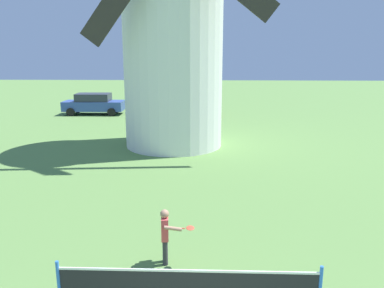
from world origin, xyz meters
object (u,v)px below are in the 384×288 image
at_px(windmill, 173,9).
at_px(tennis_net, 188,286).
at_px(parked_car_blue, 94,104).
at_px(parked_car_red, 175,104).
at_px(player_far, 166,233).

relative_size(windmill, tennis_net, 3.02).
relative_size(windmill, parked_car_blue, 3.09).
bearing_deg(parked_car_red, parked_car_blue, 178.35).
distance_m(windmill, parked_car_red, 10.97).
xyz_separation_m(windmill, parked_car_red, (-0.67, 9.36, -5.68)).
relative_size(parked_car_blue, parked_car_red, 1.01).
xyz_separation_m(windmill, player_far, (0.73, -11.09, -5.77)).
distance_m(windmill, tennis_net, 14.25).
relative_size(tennis_net, parked_car_red, 1.04).
height_order(windmill, parked_car_red, windmill).
bearing_deg(windmill, parked_car_blue, 125.40).
distance_m(tennis_net, parked_car_blue, 23.89).
relative_size(tennis_net, player_far, 3.57).
bearing_deg(parked_car_blue, tennis_net, -70.26).
bearing_deg(parked_car_red, player_far, -86.08).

